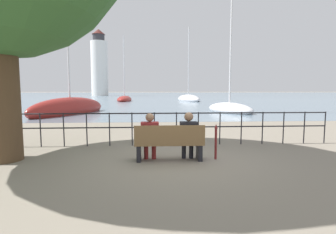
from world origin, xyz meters
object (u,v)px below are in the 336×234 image
at_px(sailboat_2, 70,109).
at_px(harbor_lighthouse, 99,65).
at_px(park_bench, 169,144).
at_px(seated_person_left, 150,134).
at_px(sailboat_1, 124,99).
at_px(closed_umbrella, 216,140).
at_px(seated_person_right, 188,133).
at_px(sailboat_3, 188,99).
at_px(sailboat_0, 229,108).

height_order(sailboat_2, harbor_lighthouse, harbor_lighthouse).
bearing_deg(park_bench, seated_person_left, 170.84).
relative_size(sailboat_1, sailboat_2, 1.10).
relative_size(closed_umbrella, sailboat_2, 0.09).
xyz_separation_m(sailboat_1, harbor_lighthouse, (-13.68, 49.58, 10.40)).
distance_m(seated_person_left, seated_person_right, 0.96).
xyz_separation_m(closed_umbrella, harbor_lighthouse, (-19.90, 87.79, 10.20)).
bearing_deg(sailboat_3, park_bench, -112.18).
height_order(park_bench, closed_umbrella, park_bench).
distance_m(sailboat_0, sailboat_3, 23.30).
height_order(closed_umbrella, sailboat_2, sailboat_2).
bearing_deg(park_bench, sailboat_3, 81.35).
bearing_deg(sailboat_0, closed_umbrella, -124.62).
xyz_separation_m(sailboat_0, sailboat_1, (-10.85, 23.91, -0.02)).
bearing_deg(sailboat_2, sailboat_0, 22.59).
bearing_deg(closed_umbrella, seated_person_right, -179.23).
height_order(seated_person_right, sailboat_1, sailboat_1).
height_order(sailboat_3, harbor_lighthouse, harbor_lighthouse).
relative_size(sailboat_2, harbor_lighthouse, 0.44).
relative_size(closed_umbrella, sailboat_3, 0.07).
distance_m(sailboat_1, sailboat_2, 24.72).
height_order(park_bench, seated_person_left, seated_person_left).
xyz_separation_m(seated_person_right, closed_umbrella, (0.70, 0.01, -0.17)).
relative_size(seated_person_left, sailboat_3, 0.09).
relative_size(park_bench, seated_person_left, 1.44).
bearing_deg(sailboat_2, seated_person_right, -43.61).
height_order(park_bench, sailboat_3, sailboat_3).
xyz_separation_m(seated_person_right, sailboat_2, (-7.01, 13.54, -0.27)).
relative_size(park_bench, closed_umbrella, 1.91).
height_order(seated_person_right, sailboat_2, sailboat_2).
distance_m(sailboat_0, sailboat_2, 12.36).
xyz_separation_m(seated_person_left, seated_person_right, (0.96, -0.00, 0.01)).
bearing_deg(sailboat_2, sailboat_1, 105.58).
bearing_deg(seated_person_left, sailboat_0, 66.27).
relative_size(seated_person_right, sailboat_2, 0.12).
relative_size(park_bench, harbor_lighthouse, 0.07).
height_order(sailboat_0, sailboat_2, sailboat_0).
xyz_separation_m(seated_person_right, harbor_lighthouse, (-19.20, 87.80, 10.04)).
height_order(park_bench, sailboat_2, sailboat_2).
bearing_deg(sailboat_1, sailboat_2, -91.53).
height_order(seated_person_right, sailboat_3, sailboat_3).
bearing_deg(harbor_lighthouse, sailboat_0, -71.54).
bearing_deg(park_bench, harbor_lighthouse, 102.03).
bearing_deg(seated_person_left, sailboat_2, 114.07).
distance_m(park_bench, harbor_lighthouse, 90.43).
bearing_deg(harbor_lighthouse, sailboat_1, -74.58).
distance_m(closed_umbrella, sailboat_0, 15.03).
xyz_separation_m(sailboat_0, sailboat_3, (-0.08, 23.30, 0.03)).
distance_m(seated_person_left, harbor_lighthouse, 90.23).
relative_size(sailboat_1, sailboat_3, 0.88).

